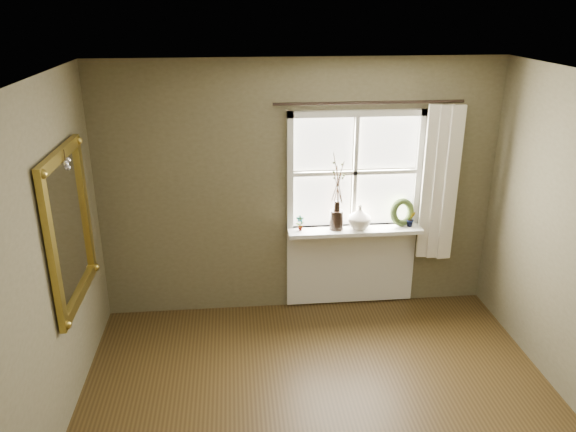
{
  "coord_description": "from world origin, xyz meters",
  "views": [
    {
      "loc": [
        -0.64,
        -3.05,
        3.09
      ],
      "look_at": [
        -0.19,
        1.55,
        1.3
      ],
      "focal_mm": 35.0,
      "sensor_mm": 36.0,
      "label": 1
    }
  ],
  "objects_px": {
    "dark_jug": "(336,220)",
    "gilt_mirror": "(69,227)",
    "wreath": "(402,215)",
    "cream_vase": "(360,217)"
  },
  "relations": [
    {
      "from": "dark_jug",
      "to": "cream_vase",
      "type": "bearing_deg",
      "value": 0.0
    },
    {
      "from": "wreath",
      "to": "gilt_mirror",
      "type": "relative_size",
      "value": 0.23
    },
    {
      "from": "cream_vase",
      "to": "wreath",
      "type": "height_order",
      "value": "wreath"
    },
    {
      "from": "dark_jug",
      "to": "cream_vase",
      "type": "distance_m",
      "value": 0.24
    },
    {
      "from": "cream_vase",
      "to": "wreath",
      "type": "relative_size",
      "value": 0.83
    },
    {
      "from": "dark_jug",
      "to": "gilt_mirror",
      "type": "distance_m",
      "value": 2.52
    },
    {
      "from": "dark_jug",
      "to": "cream_vase",
      "type": "relative_size",
      "value": 0.82
    },
    {
      "from": "dark_jug",
      "to": "wreath",
      "type": "relative_size",
      "value": 0.69
    },
    {
      "from": "dark_jug",
      "to": "gilt_mirror",
      "type": "height_order",
      "value": "gilt_mirror"
    },
    {
      "from": "cream_vase",
      "to": "wreath",
      "type": "distance_m",
      "value": 0.45
    }
  ]
}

